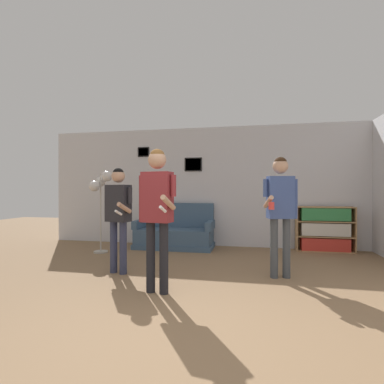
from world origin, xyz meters
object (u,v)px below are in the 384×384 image
(person_player_foreground_center, at_px, (157,203))
(person_watcher_holding_cup, at_px, (280,203))
(couch, at_px, (175,233))
(floor_lamp, at_px, (101,188))
(person_player_foreground_left, at_px, (118,209))
(bookshelf, at_px, (325,229))

(person_player_foreground_center, distance_m, person_watcher_holding_cup, 1.81)
(couch, distance_m, person_watcher_holding_cup, 2.93)
(couch, xyz_separation_m, floor_lamp, (-1.34, -0.82, 1.00))
(couch, xyz_separation_m, person_player_foreground_left, (-0.32, -2.17, 0.66))
(floor_lamp, distance_m, person_watcher_holding_cup, 3.59)
(couch, bearing_deg, bookshelf, 3.45)
(floor_lamp, height_order, person_player_foreground_left, floor_lamp)
(person_player_foreground_center, relative_size, person_watcher_holding_cup, 1.02)
(bookshelf, bearing_deg, couch, -176.55)
(person_player_foreground_left, bearing_deg, couch, 81.64)
(floor_lamp, xyz_separation_m, person_watcher_holding_cup, (3.41, -1.10, -0.23))
(person_player_foreground_left, bearing_deg, bookshelf, 34.33)
(couch, bearing_deg, person_player_foreground_left, -98.36)
(person_watcher_holding_cup, bearing_deg, person_player_foreground_left, -174.12)
(person_watcher_holding_cup, bearing_deg, floor_lamp, 162.14)
(floor_lamp, bearing_deg, person_watcher_holding_cup, -17.86)
(couch, xyz_separation_m, bookshelf, (3.13, 0.19, 0.15))
(bookshelf, relative_size, person_player_foreground_left, 0.71)
(person_player_foreground_left, relative_size, person_player_foreground_center, 0.90)
(person_watcher_holding_cup, bearing_deg, couch, 137.16)
(person_watcher_holding_cup, bearing_deg, person_player_foreground_center, -148.05)
(bookshelf, height_order, person_player_foreground_left, person_player_foreground_left)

